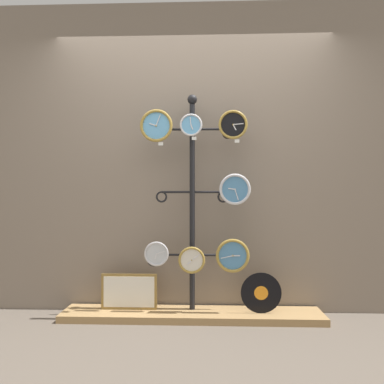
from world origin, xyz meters
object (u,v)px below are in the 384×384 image
Objects in this scene: clock_top_center at (191,125)px; clock_bottom_right at (233,256)px; display_stand at (192,237)px; clock_top_left at (156,126)px; clock_bottom_left at (157,254)px; vinyl_record at (261,293)px; clock_bottom_center at (192,260)px; picture_frame at (129,292)px; clock_top_right at (233,125)px; clock_middle_right at (235,189)px.

clock_top_center is 1.15m from clock_bottom_right.
clock_top_left is at bearing -159.77° from display_stand.
clock_bottom_left is 0.61× the size of vinyl_record.
picture_frame is (-0.54, 0.08, -0.29)m from clock_bottom_center.
clock_top_right reaches higher than clock_bottom_center.
clock_top_center is 0.92× the size of clock_bottom_left.
clock_top_left reaches higher than clock_top_center.
vinyl_record is at bearing -3.16° from picture_frame.
clock_top_center is at bearing 177.99° from vinyl_record.
clock_top_right is 0.72× the size of vinyl_record.
clock_middle_right is 0.69m from clock_bottom_center.
clock_bottom_right is (-0.01, -0.02, -1.10)m from clock_top_right.
clock_top_center is 0.40× the size of picture_frame.
clock_top_center reaches higher than picture_frame.
clock_bottom_center is at bearing -0.25° from clock_top_left.
clock_middle_right is 0.89m from vinyl_record.
clock_top_left is 1.44× the size of clock_top_center.
clock_top_left is 1.16m from clock_bottom_center.
clock_top_center is (-0.01, -0.07, 0.96)m from display_stand.
clock_bottom_left is 0.42m from picture_frame.
display_stand is 0.56m from clock_middle_right.
clock_top_left is 0.85m from clock_middle_right.
clock_bottom_center is 0.66× the size of vinyl_record.
clock_top_left reaches higher than clock_bottom_center.
clock_bottom_right is at bearing 2.51° from clock_bottom_center.
clock_middle_right reaches higher than clock_bottom_center.
display_stand is 5.65× the size of vinyl_record.
clock_top_center is 0.35m from clock_top_right.
clock_bottom_right is (0.34, 0.01, 0.04)m from clock_bottom_center.
clock_middle_right is at bearing 4.83° from clock_bottom_center.
clock_top_left is (-0.30, -0.11, 0.95)m from display_stand.
clock_top_left is 0.57× the size of picture_frame.
display_stand is at bearing 170.97° from vinyl_record.
display_stand reaches higher than clock_middle_right.
clock_bottom_right is at bearing -143.47° from clock_middle_right.
clock_bottom_center is (-0.35, -0.04, -1.14)m from clock_top_right.
clock_bottom_center is 0.80× the size of clock_bottom_right.
clock_bottom_left is 0.64m from clock_bottom_right.
clock_top_left reaches higher than clock_bottom_left.
display_stand is at bearing 20.23° from clock_top_left.
clock_top_right is 1.09× the size of clock_bottom_center.
picture_frame is at bearing 171.52° from clock_bottom_center.
display_stand reaches higher than clock_top_center.
clock_bottom_left reaches higher than vinyl_record.
clock_top_center is at bearing -95.76° from display_stand.
clock_top_right is 1.43m from vinyl_record.
clock_bottom_center is (0.01, -0.04, -1.14)m from clock_top_center.
clock_bottom_left is 0.74× the size of clock_bottom_right.
clock_bottom_right is 0.58× the size of picture_frame.
display_stand is 9.19× the size of clock_bottom_left.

